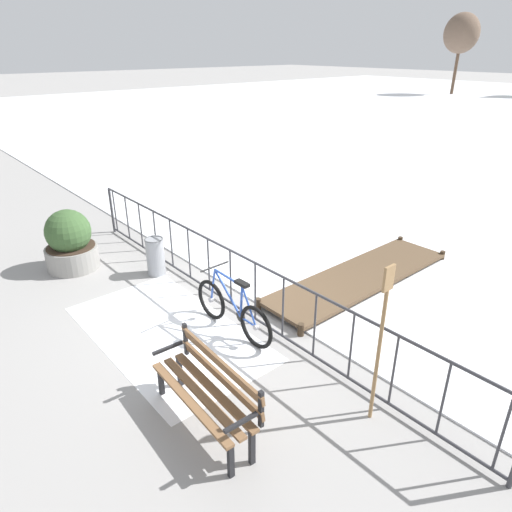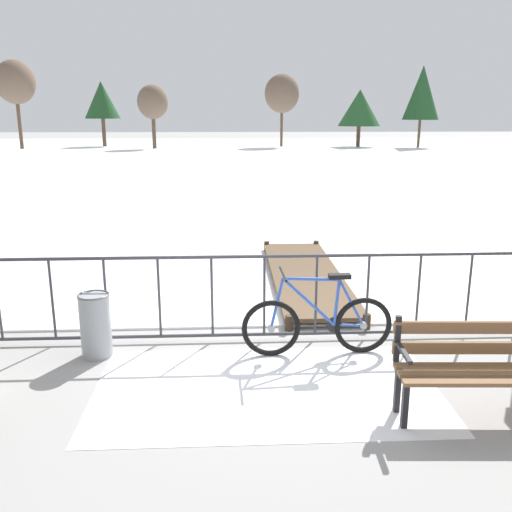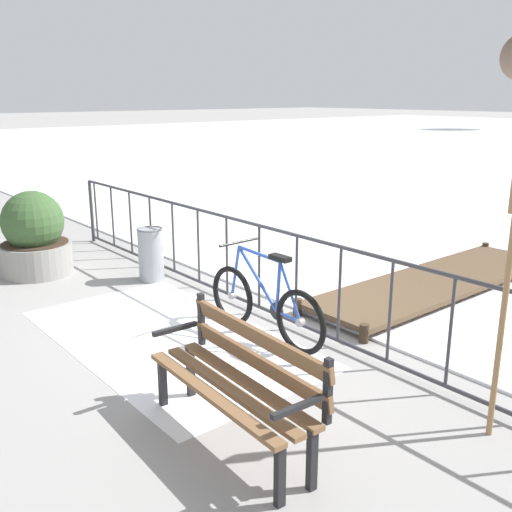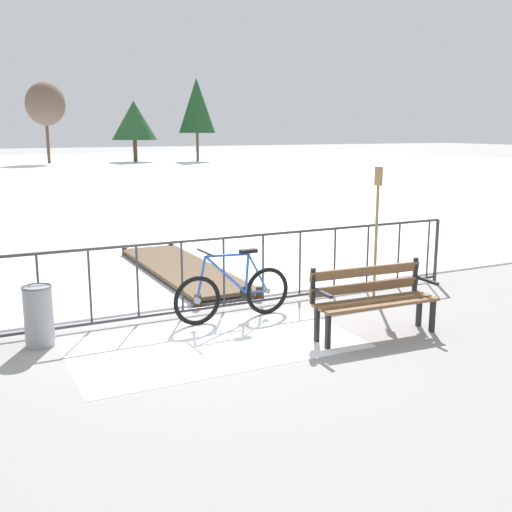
{
  "view_description": "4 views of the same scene",
  "coord_description": "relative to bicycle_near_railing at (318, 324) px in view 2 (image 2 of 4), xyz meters",
  "views": [
    {
      "loc": [
        5.26,
        -3.95,
        3.97
      ],
      "look_at": [
        0.17,
        0.39,
        0.89
      ],
      "focal_mm": 31.96,
      "sensor_mm": 36.0,
      "label": 1
    },
    {
      "loc": [
        -0.4,
        -6.08,
        2.65
      ],
      "look_at": [
        -0.08,
        0.28,
        0.98
      ],
      "focal_mm": 38.16,
      "sensor_mm": 36.0,
      "label": 2
    },
    {
      "loc": [
        4.88,
        -4.08,
        2.47
      ],
      "look_at": [
        0.3,
        -0.3,
        0.81
      ],
      "focal_mm": 40.79,
      "sensor_mm": 36.0,
      "label": 3
    },
    {
      "loc": [
        -2.7,
        -7.69,
        2.53
      ],
      "look_at": [
        0.85,
        -0.54,
        0.87
      ],
      "focal_mm": 43.08,
      "sensor_mm": 36.0,
      "label": 4
    }
  ],
  "objects": [
    {
      "name": "ground_plane",
      "position": [
        -0.58,
        0.41,
        -0.37
      ],
      "size": [
        160.0,
        160.0,
        0.0
      ],
      "primitive_type": "plane",
      "color": "gray"
    },
    {
      "name": "frozen_pond",
      "position": [
        -0.58,
        28.81,
        -0.35
      ],
      "size": [
        80.0,
        56.0,
        0.03
      ],
      "primitive_type": "cube",
      "color": "white",
      "rests_on": "ground"
    },
    {
      "name": "snow_patch",
      "position": [
        -0.63,
        -0.79,
        -0.36
      ],
      "size": [
        3.4,
        1.89,
        0.01
      ],
      "primitive_type": "cube",
      "color": "white",
      "rests_on": "ground"
    },
    {
      "name": "railing_fence",
      "position": [
        -0.58,
        0.41,
        0.19
      ],
      "size": [
        9.06,
        0.06,
        1.07
      ],
      "color": "#38383D",
      "rests_on": "ground"
    },
    {
      "name": "bicycle_near_railing",
      "position": [
        0.0,
        0.0,
        0.0
      ],
      "size": [
        1.71,
        0.52,
        0.97
      ],
      "color": "black",
      "rests_on": "ground"
    },
    {
      "name": "park_bench",
      "position": [
        1.29,
        -1.34,
        0.14
      ],
      "size": [
        1.62,
        0.56,
        0.89
      ],
      "color": "brown",
      "rests_on": "ground"
    },
    {
      "name": "trash_bin",
      "position": [
        -2.49,
        0.08,
        0.0
      ],
      "size": [
        0.35,
        0.35,
        0.73
      ],
      "color": "gray",
      "rests_on": "ground"
    },
    {
      "name": "wooden_dock",
      "position": [
        0.25,
        2.76,
        -0.25
      ],
      "size": [
        1.1,
        4.2,
        0.2
      ],
      "color": "brown",
      "rests_on": "ground"
    },
    {
      "name": "tree_far_west",
      "position": [
        3.48,
        40.87,
        3.93
      ],
      "size": [
        2.85,
        2.85,
        5.88
      ],
      "color": "brown",
      "rests_on": "ground"
    },
    {
      "name": "tree_west_mid",
      "position": [
        -6.84,
        38.6,
        3.18
      ],
      "size": [
        2.38,
        2.38,
        4.9
      ],
      "color": "brown",
      "rests_on": "ground"
    },
    {
      "name": "tree_centre",
      "position": [
        14.54,
        38.93,
        3.94
      ],
      "size": [
        2.87,
        2.87,
        6.41
      ],
      "color": "brown",
      "rests_on": "ground"
    },
    {
      "name": "tree_east_mid",
      "position": [
        9.83,
        40.11,
        2.78
      ],
      "size": [
        3.49,
        3.49,
        4.63
      ],
      "color": "brown",
      "rests_on": "ground"
    },
    {
      "name": "tree_far_east",
      "position": [
        -17.2,
        38.68,
        4.64
      ],
      "size": [
        2.99,
        2.99,
        6.69
      ],
      "color": "brown",
      "rests_on": "ground"
    },
    {
      "name": "tree_extra",
      "position": [
        -11.46,
        41.87,
        3.41
      ],
      "size": [
        2.92,
        2.92,
        5.32
      ],
      "color": "brown",
      "rests_on": "ground"
    }
  ]
}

